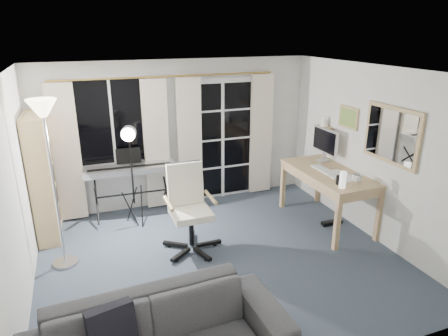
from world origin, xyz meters
The scene contains 17 objects.
floor centered at (0.00, 0.00, -0.01)m, with size 4.50×4.00×0.02m, color #313C48.
window centered at (-1.05, 1.97, 1.50)m, with size 1.20×0.08×1.40m.
french_door centered at (0.75, 1.97, 1.03)m, with size 1.32×0.09×2.11m.
curtains centered at (-0.14, 1.88, 1.09)m, with size 3.60×0.07×2.13m.
bookshelf centered at (-2.12, 1.46, 0.84)m, with size 0.29×0.83×1.78m.
torchiere_lamp centered at (-1.90, 0.59, 1.70)m, with size 0.42×0.42×2.11m.
keyboard_piano centered at (-0.87, 1.70, 0.77)m, with size 1.42×0.73×1.02m.
studio_light centered at (-0.89, 1.33, 1.27)m, with size 0.33×0.34×1.59m.
office_chair centered at (-0.29, 0.49, 0.69)m, with size 0.77×0.81×1.17m.
desk centered at (1.88, 0.42, 0.74)m, with size 0.80×1.57×0.84m.
monitor centered at (2.08, 0.87, 1.16)m, with size 0.20×0.60×0.53m.
desk_clutter centered at (1.81, 0.17, 0.66)m, with size 0.49×0.95×1.06m.
mug centered at (1.98, -0.08, 0.91)m, with size 0.14×0.11×0.14m, color silver.
wall_mirror centered at (2.22, -0.35, 1.55)m, with size 0.04×0.94×0.74m.
framed_print centered at (2.23, 0.55, 1.60)m, with size 0.03×0.42×0.32m.
wall_shelf centered at (2.16, 1.05, 1.41)m, with size 0.16×0.30×0.18m.
sofa centered at (-1.15, -1.55, 0.45)m, with size 2.32×0.76×0.90m.
Camera 1 is at (-1.55, -4.25, 2.85)m, focal length 32.00 mm.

